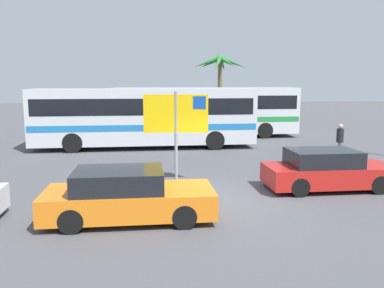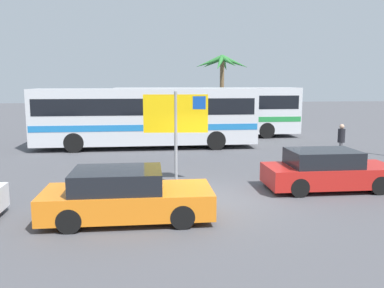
{
  "view_description": "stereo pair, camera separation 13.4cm",
  "coord_description": "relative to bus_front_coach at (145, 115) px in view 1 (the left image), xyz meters",
  "views": [
    {
      "loc": [
        -2.01,
        -11.51,
        3.5
      ],
      "look_at": [
        -0.27,
        2.64,
        1.3
      ],
      "focal_mm": 37.42,
      "sensor_mm": 36.0,
      "label": 1
    },
    {
      "loc": [
        -1.87,
        -11.53,
        3.5
      ],
      "look_at": [
        -0.27,
        2.64,
        1.3
      ],
      "focal_mm": 37.42,
      "sensor_mm": 36.0,
      "label": 2
    }
  ],
  "objects": [
    {
      "name": "palm_tree_seaside",
      "position": [
        5.73,
        8.63,
        2.76
      ],
      "size": [
        4.14,
        3.99,
        5.56
      ],
      "color": "brown",
      "rests_on": "ground"
    },
    {
      "name": "ferry_sign",
      "position": [
        1.07,
        -8.04,
        0.54
      ],
      "size": [
        2.2,
        0.23,
        3.2
      ],
      "rotation": [
        0.0,
        0.0,
        -0.08
      ],
      "color": "gray",
      "rests_on": "ground"
    },
    {
      "name": "bus_rear_coach",
      "position": [
        3.92,
        3.93,
        0.0
      ],
      "size": [
        11.7,
        2.6,
        3.17
      ],
      "color": "silver",
      "rests_on": "ground"
    },
    {
      "name": "car_orange",
      "position": [
        -0.54,
        -11.58,
        -1.15
      ],
      "size": [
        4.3,
        1.82,
        1.32
      ],
      "rotation": [
        0.0,
        0.0,
        -0.01
      ],
      "color": "orange",
      "rests_on": "ground"
    },
    {
      "name": "bus_front_coach",
      "position": [
        0.0,
        0.0,
        0.0
      ],
      "size": [
        11.7,
        2.6,
        3.17
      ],
      "color": "silver",
      "rests_on": "ground"
    },
    {
      "name": "car_red",
      "position": [
        5.91,
        -9.36,
        -1.15
      ],
      "size": [
        4.21,
        1.74,
        1.32
      ],
      "rotation": [
        0.0,
        0.0,
        -0.01
      ],
      "color": "red",
      "rests_on": "ground"
    },
    {
      "name": "pedestrian_by_bus",
      "position": [
        8.85,
        -4.43,
        -0.83
      ],
      "size": [
        0.32,
        0.32,
        1.63
      ],
      "rotation": [
        0.0,
        0.0,
        2.6
      ],
      "color": "#4C4C51",
      "rests_on": "ground"
    },
    {
      "name": "ground",
      "position": [
        1.92,
        -10.08,
        -1.78
      ],
      "size": [
        120.0,
        120.0,
        0.0
      ],
      "primitive_type": "plane",
      "color": "#4C4C51"
    }
  ]
}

